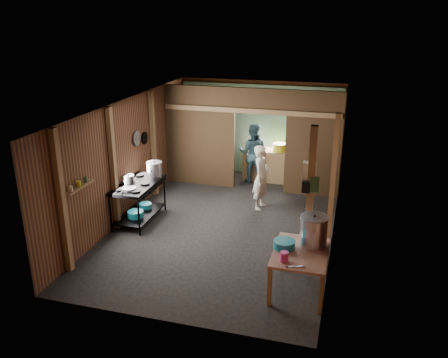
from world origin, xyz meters
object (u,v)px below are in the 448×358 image
(pink_bucket, at_px, (284,257))
(cook, at_px, (261,177))
(gas_range, at_px, (139,202))
(stove_pot_large, at_px, (154,170))
(prep_table, at_px, (300,271))
(stock_pot, at_px, (314,232))
(yellow_tub, at_px, (280,147))

(pink_bucket, height_order, cook, cook)
(gas_range, xyz_separation_m, stove_pot_large, (0.17, 0.52, 0.59))
(gas_range, height_order, pink_bucket, same)
(gas_range, height_order, prep_table, gas_range)
(stock_pot, distance_m, yellow_tub, 5.00)
(gas_range, relative_size, stove_pot_large, 4.20)
(pink_bucket, bearing_deg, gas_range, 148.46)
(pink_bucket, relative_size, yellow_tub, 0.44)
(pink_bucket, distance_m, cook, 3.71)
(gas_range, bearing_deg, prep_table, -25.44)
(prep_table, distance_m, stove_pot_large, 4.27)
(prep_table, relative_size, stove_pot_large, 3.43)
(gas_range, xyz_separation_m, yellow_tub, (2.52, 3.31, 0.51))
(stock_pot, height_order, pink_bucket, stock_pot)
(prep_table, bearing_deg, stove_pot_large, 147.14)
(stove_pot_large, distance_m, yellow_tub, 3.65)
(stove_pot_large, relative_size, stock_pot, 0.65)
(gas_range, height_order, cook, cook)
(yellow_tub, distance_m, cook, 1.92)
(stove_pot_large, height_order, stock_pot, stock_pot)
(prep_table, xyz_separation_m, cook, (-1.29, 3.16, 0.40))
(pink_bucket, bearing_deg, prep_table, 60.77)
(cook, bearing_deg, pink_bucket, -156.01)
(gas_range, relative_size, stock_pot, 2.73)
(prep_table, bearing_deg, gas_range, 154.56)
(prep_table, bearing_deg, pink_bucket, -119.23)
(prep_table, distance_m, cook, 3.44)
(stove_pot_large, height_order, yellow_tub, stove_pot_large)
(prep_table, bearing_deg, stock_pot, 58.77)
(stove_pot_large, relative_size, cook, 0.23)
(yellow_tub, bearing_deg, prep_table, -76.84)
(gas_range, xyz_separation_m, cook, (2.42, 1.40, 0.32))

